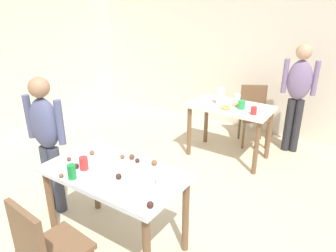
% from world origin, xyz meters
% --- Properties ---
extents(ground_plane, '(6.40, 6.40, 0.00)m').
position_xyz_m(ground_plane, '(0.00, 0.00, 0.00)').
color(ground_plane, beige).
extents(wall_back, '(6.40, 0.10, 2.60)m').
position_xyz_m(wall_back, '(0.00, 3.20, 1.30)').
color(wall_back, beige).
rests_on(wall_back, ground_plane).
extents(dining_table_near, '(1.20, 0.66, 0.75)m').
position_xyz_m(dining_table_near, '(-0.01, -0.13, 0.64)').
color(dining_table_near, silver).
rests_on(dining_table_near, ground_plane).
extents(dining_table_far, '(1.07, 0.63, 0.75)m').
position_xyz_m(dining_table_far, '(0.11, 1.99, 0.63)').
color(dining_table_far, silver).
rests_on(dining_table_far, ground_plane).
extents(chair_near_table, '(0.43, 0.43, 0.87)m').
position_xyz_m(chair_near_table, '(-0.01, -0.84, 0.50)').
color(chair_near_table, brown).
rests_on(chair_near_table, ground_plane).
extents(chair_far_table, '(0.55, 0.55, 0.87)m').
position_xyz_m(chair_far_table, '(0.21, 2.65, 0.50)').
color(chair_far_table, brown).
rests_on(chair_far_table, ground_plane).
extents(person_girl_near, '(0.46, 0.25, 1.42)m').
position_xyz_m(person_girl_near, '(-0.89, -0.11, 0.84)').
color(person_girl_near, '#383D4C').
rests_on(person_girl_near, ground_plane).
extents(person_adult_far, '(0.45, 0.27, 1.53)m').
position_xyz_m(person_adult_far, '(0.78, 2.67, 0.91)').
color(person_adult_far, '#28282D').
rests_on(person_adult_far, ground_plane).
extents(mixing_bowl, '(0.18, 0.18, 0.08)m').
position_xyz_m(mixing_bowl, '(0.47, -0.06, 0.79)').
color(mixing_bowl, white).
rests_on(mixing_bowl, dining_table_near).
extents(soda_can, '(0.07, 0.07, 0.12)m').
position_xyz_m(soda_can, '(-0.21, -0.40, 0.81)').
color(soda_can, '#198438').
rests_on(soda_can, dining_table_near).
extents(fork_near, '(0.17, 0.02, 0.01)m').
position_xyz_m(fork_near, '(-0.27, 0.03, 0.75)').
color(fork_near, silver).
rests_on(fork_near, dining_table_near).
extents(cup_near_0, '(0.07, 0.07, 0.11)m').
position_xyz_m(cup_near_0, '(-0.24, -0.25, 0.81)').
color(cup_near_0, red).
rests_on(cup_near_0, dining_table_near).
extents(cake_ball_0, '(0.05, 0.05, 0.05)m').
position_xyz_m(cake_ball_0, '(0.21, 0.13, 0.77)').
color(cake_ball_0, brown).
rests_on(cake_ball_0, dining_table_near).
extents(cake_ball_1, '(0.04, 0.04, 0.04)m').
position_xyz_m(cake_ball_1, '(-0.46, -0.22, 0.77)').
color(cake_ball_1, brown).
rests_on(cake_ball_1, dining_table_near).
extents(cake_ball_2, '(0.05, 0.05, 0.05)m').
position_xyz_m(cake_ball_2, '(-0.38, -0.03, 0.77)').
color(cake_ball_2, brown).
rests_on(cake_ball_2, dining_table_near).
extents(cake_ball_3, '(0.04, 0.04, 0.04)m').
position_xyz_m(cake_ball_3, '(-0.29, -0.44, 0.77)').
color(cake_ball_3, brown).
rests_on(cake_ball_3, dining_table_near).
extents(cake_ball_4, '(0.05, 0.05, 0.05)m').
position_xyz_m(cake_ball_4, '(0.53, -0.36, 0.77)').
color(cake_ball_4, '#3D2319').
rests_on(cake_ball_4, dining_table_near).
extents(cake_ball_5, '(0.05, 0.05, 0.05)m').
position_xyz_m(cake_ball_5, '(-0.02, 0.11, 0.77)').
color(cake_ball_5, brown).
rests_on(cake_ball_5, dining_table_near).
extents(cake_ball_6, '(0.05, 0.05, 0.05)m').
position_xyz_m(cake_ball_6, '(-0.30, -0.28, 0.77)').
color(cake_ball_6, '#3D2319').
rests_on(cake_ball_6, dining_table_near).
extents(cake_ball_7, '(0.05, 0.05, 0.05)m').
position_xyz_m(cake_ball_7, '(0.10, -0.20, 0.77)').
color(cake_ball_7, '#3D2319').
rests_on(cake_ball_7, dining_table_near).
extents(cake_ball_8, '(0.04, 0.04, 0.04)m').
position_xyz_m(cake_ball_8, '(-0.10, 0.07, 0.77)').
color(cake_ball_8, brown).
rests_on(cake_ball_8, dining_table_near).
extents(cake_ball_9, '(0.04, 0.04, 0.04)m').
position_xyz_m(cake_ball_9, '(0.06, 0.09, 0.77)').
color(cake_ball_9, '#3D2319').
rests_on(cake_ball_9, dining_table_near).
extents(pitcher_far, '(0.10, 0.10, 0.22)m').
position_xyz_m(pitcher_far, '(-0.04, 1.95, 0.86)').
color(pitcher_far, white).
rests_on(pitcher_far, dining_table_far).
extents(cup_far_0, '(0.07, 0.07, 0.10)m').
position_xyz_m(cup_far_0, '(0.10, 2.22, 0.80)').
color(cup_far_0, white).
rests_on(cup_far_0, dining_table_far).
extents(cup_far_1, '(0.09, 0.09, 0.11)m').
position_xyz_m(cup_far_1, '(0.27, 1.93, 0.81)').
color(cup_far_1, green).
rests_on(cup_far_1, dining_table_far).
extents(cup_far_2, '(0.07, 0.07, 0.10)m').
position_xyz_m(cup_far_2, '(0.47, 1.82, 0.80)').
color(cup_far_2, red).
rests_on(cup_far_2, dining_table_far).
extents(donut_far_0, '(0.11, 0.11, 0.03)m').
position_xyz_m(donut_far_0, '(0.17, 2.03, 0.77)').
color(donut_far_0, gold).
rests_on(donut_far_0, dining_table_far).
extents(donut_far_1, '(0.10, 0.10, 0.03)m').
position_xyz_m(donut_far_1, '(-0.21, 1.85, 0.76)').
color(donut_far_1, white).
rests_on(donut_far_1, dining_table_far).
extents(donut_far_2, '(0.13, 0.13, 0.04)m').
position_xyz_m(donut_far_2, '(0.10, 1.82, 0.77)').
color(donut_far_2, gold).
rests_on(donut_far_2, dining_table_far).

